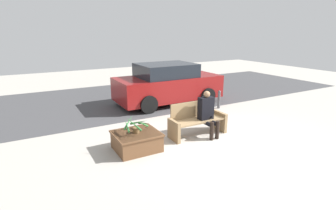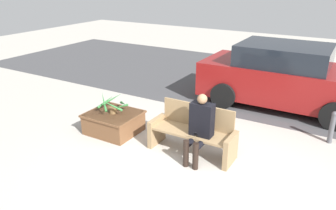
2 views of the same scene
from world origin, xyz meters
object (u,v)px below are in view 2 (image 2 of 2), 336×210
(person_seated, at_px, (200,126))
(parked_car, at_px, (285,77))
(bench, at_px, (193,132))
(planter_box, at_px, (114,122))
(potted_plant, at_px, (113,105))
(bollard_post, at_px, (332,126))

(person_seated, xyz_separation_m, parked_car, (0.70, 3.48, 0.10))
(bench, xyz_separation_m, planter_box, (-1.83, -0.09, -0.18))
(bench, height_order, person_seated, person_seated)
(bench, height_order, potted_plant, bench)
(planter_box, bearing_deg, potted_plant, 75.18)
(person_seated, bearing_deg, parked_car, 78.65)
(potted_plant, relative_size, bollard_post, 0.96)
(planter_box, relative_size, potted_plant, 1.64)
(person_seated, bearing_deg, potted_plant, 177.09)
(bench, height_order, parked_car, parked_car)
(parked_car, xyz_separation_m, bollard_post, (1.30, -1.58, -0.42))
(bench, xyz_separation_m, bollard_post, (2.21, 1.72, -0.06))
(bench, xyz_separation_m, parked_car, (0.91, 3.30, 0.36))
(bollard_post, bearing_deg, parked_car, 129.48)
(bench, relative_size, bollard_post, 2.40)
(person_seated, distance_m, bollard_post, 2.78)
(bench, bearing_deg, planter_box, -177.16)
(person_seated, xyz_separation_m, potted_plant, (-2.04, 0.10, -0.05))
(planter_box, relative_size, parked_car, 0.26)
(bench, bearing_deg, person_seated, -40.55)
(person_seated, distance_m, planter_box, 2.09)
(parked_car, height_order, bollard_post, parked_car)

